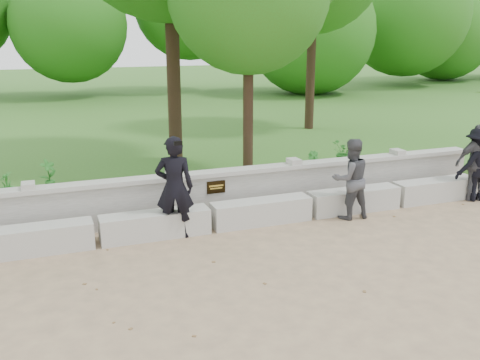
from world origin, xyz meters
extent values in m
plane|color=tan|center=(0.00, 0.00, 0.00)|extent=(80.00, 80.00, 0.00)
cube|color=#375C20|center=(0.00, 14.00, 0.12)|extent=(40.00, 22.00, 0.25)
cube|color=beige|center=(-3.00, 1.90, 0.23)|extent=(1.90, 0.45, 0.45)
cube|color=beige|center=(-1.00, 1.90, 0.23)|extent=(1.90, 0.45, 0.45)
cube|color=beige|center=(1.00, 1.90, 0.23)|extent=(1.90, 0.45, 0.45)
cube|color=beige|center=(3.00, 1.90, 0.23)|extent=(1.90, 0.45, 0.45)
cube|color=beige|center=(5.00, 1.90, 0.23)|extent=(1.90, 0.45, 0.45)
cube|color=beige|center=(0.00, 2.60, 0.41)|extent=(12.50, 0.25, 0.82)
cube|color=beige|center=(0.00, 2.60, 0.86)|extent=(12.50, 0.35, 0.08)
cube|color=black|center=(0.30, 2.46, 0.62)|extent=(0.36, 0.02, 0.24)
imported|color=black|center=(-0.66, 1.80, 0.90)|extent=(0.75, 0.60, 1.79)
cube|color=black|center=(-0.66, 1.44, 1.73)|extent=(0.14, 0.06, 0.07)
imported|color=#434348|center=(2.69, 1.58, 0.78)|extent=(0.78, 0.62, 1.55)
imported|color=black|center=(5.80, 1.62, 0.78)|extent=(1.02, 0.60, 1.57)
imported|color=#48484E|center=(5.80, 1.62, 0.82)|extent=(1.03, 0.63, 1.63)
cylinder|color=#382619|center=(0.53, 6.48, 2.78)|extent=(0.34, 0.34, 5.06)
cylinder|color=#382619|center=(1.60, 4.10, 1.92)|extent=(0.23, 0.23, 3.34)
cylinder|color=#382619|center=(5.98, 9.48, 2.49)|extent=(0.30, 0.30, 4.48)
imported|color=#2B7427|center=(-2.64, 4.77, 0.58)|extent=(0.41, 0.39, 0.65)
imported|color=#2B7427|center=(3.15, 3.83, 0.53)|extent=(0.40, 0.40, 0.57)
imported|color=#2B7427|center=(4.32, 4.53, 0.54)|extent=(0.66, 0.62, 0.58)
imported|color=#2B7427|center=(-3.45, 4.38, 0.52)|extent=(0.33, 0.35, 0.55)
camera|label=1|loc=(-2.71, -6.79, 3.45)|focal=40.00mm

